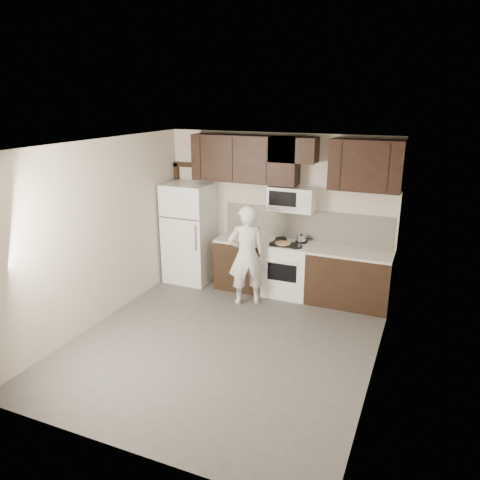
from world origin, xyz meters
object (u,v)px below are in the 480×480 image
Objects in this scene: stove at (287,269)px; refrigerator at (190,233)px; microwave at (292,199)px; person at (247,255)px.

refrigerator is at bearing -178.49° from stove.
refrigerator is at bearing -174.85° from microwave.
microwave is at bearing 90.10° from stove.
stove is 0.87m from person.
microwave is at bearing 5.15° from refrigerator.
microwave is 2.00m from refrigerator.
person is at bearing -125.08° from microwave.
person is (1.34, -0.55, -0.08)m from refrigerator.
refrigerator is (-1.85, -0.05, 0.44)m from stove.
stove is at bearing 1.51° from refrigerator.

